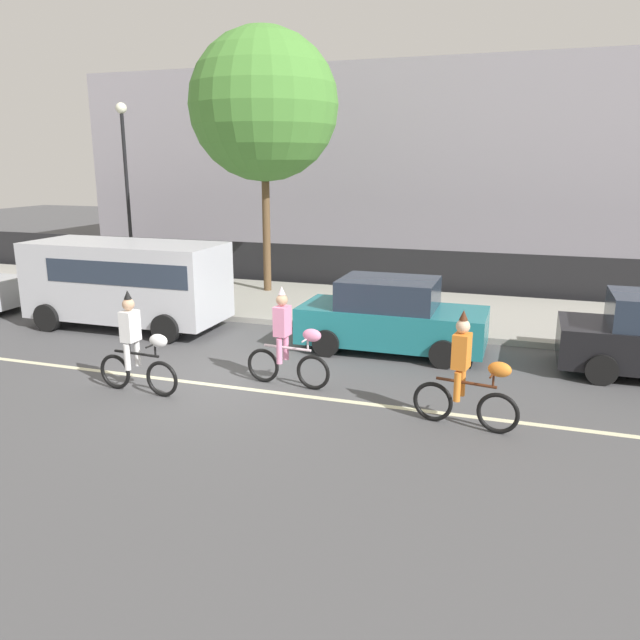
% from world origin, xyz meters
% --- Properties ---
extents(ground_plane, '(80.00, 80.00, 0.00)m').
position_xyz_m(ground_plane, '(0.00, 0.00, 0.00)').
color(ground_plane, '#4C4C4F').
extents(road_centre_line, '(36.00, 0.14, 0.01)m').
position_xyz_m(road_centre_line, '(0.00, -0.50, 0.00)').
color(road_centre_line, beige).
rests_on(road_centre_line, ground).
extents(sidewalk_curb, '(60.00, 5.00, 0.15)m').
position_xyz_m(sidewalk_curb, '(0.00, 6.50, 0.07)').
color(sidewalk_curb, '#9E9B93').
rests_on(sidewalk_curb, ground).
extents(fence_line, '(40.00, 0.08, 1.40)m').
position_xyz_m(fence_line, '(0.00, 9.40, 0.70)').
color(fence_line, black).
rests_on(fence_line, ground).
extents(building_backdrop, '(28.00, 8.00, 7.90)m').
position_xyz_m(building_backdrop, '(0.53, 18.00, 3.95)').
color(building_backdrop, '#99939E').
rests_on(building_backdrop, ground).
extents(parade_cyclist_zebra, '(1.72, 0.50, 1.92)m').
position_xyz_m(parade_cyclist_zebra, '(-1.01, -1.28, 0.84)').
color(parade_cyclist_zebra, black).
rests_on(parade_cyclist_zebra, ground).
extents(parade_cyclist_pink, '(1.72, 0.50, 1.92)m').
position_xyz_m(parade_cyclist_pink, '(1.46, -0.07, 0.84)').
color(parade_cyclist_pink, black).
rests_on(parade_cyclist_pink, ground).
extents(parade_cyclist_orange, '(1.71, 0.53, 1.92)m').
position_xyz_m(parade_cyclist_orange, '(4.84, -0.95, 0.84)').
color(parade_cyclist_orange, black).
rests_on(parade_cyclist_orange, ground).
extents(parked_van_silver, '(5.00, 2.22, 2.18)m').
position_xyz_m(parked_van_silver, '(-3.93, 2.70, 1.28)').
color(parked_van_silver, silver).
rests_on(parked_van_silver, ground).
extents(parked_car_teal, '(4.10, 1.92, 1.64)m').
position_xyz_m(parked_car_teal, '(2.82, 2.78, 0.78)').
color(parked_car_teal, '#1E727A').
rests_on(parked_car_teal, ground).
extents(street_lamp_post, '(0.36, 0.36, 5.86)m').
position_xyz_m(street_lamp_post, '(-7.35, 7.73, 3.99)').
color(street_lamp_post, black).
rests_on(street_lamp_post, sidewalk_curb).
extents(street_tree_near_lamp, '(4.46, 4.46, 7.85)m').
position_xyz_m(street_tree_near_lamp, '(-2.21, 7.53, 5.76)').
color(street_tree_near_lamp, brown).
rests_on(street_tree_near_lamp, sidewalk_curb).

